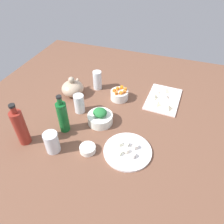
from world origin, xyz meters
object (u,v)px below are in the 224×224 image
Objects in this scene: bowl_carrots at (119,95)px; drinking_glass_2 at (79,104)px; drinking_glass_0 at (97,80)px; bottle_0 at (63,116)px; drinking_glass_1 at (52,142)px; bowl_greens at (100,119)px; bottle_1 at (20,127)px; cutting_board at (163,99)px; teapot at (73,88)px; bowl_small_side at (88,149)px; plate_tofu at (128,151)px.

drinking_glass_2 reaches higher than bowl_carrots.
bottle_0 is at bearing 177.60° from drinking_glass_0.
bottle_0 is at bearing 5.58° from drinking_glass_1.
drinking_glass_1 is at bearing -179.16° from drinking_glass_2.
bowl_greens is at bearing 172.03° from bowl_carrots.
drinking_glass_1 is at bearing -89.95° from bottle_1.
drinking_glass_1 is at bearing 142.52° from cutting_board.
bowl_greens is 34.81cm from teapot.
bottle_1 is (-5.29, 35.22, 9.57)cm from bowl_small_side.
drinking_glass_1 is (-60.92, 0.40, -0.87)cm from drinking_glass_0.
cutting_board is 48.34cm from drinking_glass_0.
bottle_1 reaches higher than teapot.
bowl_greens is at bearing -155.19° from drinking_glass_0.
teapot is (-6.27, 32.11, 2.39)cm from bowl_carrots.
drinking_glass_1 reaches higher than plate_tofu.
plate_tofu is 3.01× the size of bowl_small_side.
bowl_small_side is at bearing 177.87° from bowl_carrots.
drinking_glass_0 is 1.15× the size of drinking_glass_1.
teapot reaches higher than cutting_board.
plate_tofu is 2.12× the size of bowl_carrots.
drinking_glass_0 reaches higher than bowl_greens.
teapot is at bearing 35.47° from bowl_small_side.
bottle_0 is (-47.53, 49.79, 9.75)cm from cutting_board.
cutting_board is 65.39cm from bowl_small_side.
bottle_1 is 63.72cm from drinking_glass_0.
drinking_glass_1 reaches higher than cutting_board.
bowl_carrots is 0.88× the size of drinking_glass_0.
teapot reaches higher than bowl_carrots.
plate_tofu is 1.05× the size of bottle_0.
bowl_small_side is at bearing -118.12° from bottle_0.
cutting_board is 63.11cm from teapot.
bowl_carrots is at bearing -19.66° from drinking_glass_1.
drinking_glass_2 is at bearing -140.06° from teapot.
drinking_glass_0 reaches higher than plate_tofu.
bowl_small_side is at bearing -147.12° from drinking_glass_2.
bowl_greens is 17.28cm from drinking_glass_2.
bottle_0 is 22.41cm from bottle_1.
drinking_glass_1 is (-11.66, 37.59, 5.36)cm from plate_tofu.
drinking_glass_1 reaches higher than bowl_carrots.
bowl_carrots is 32.80cm from teapot.
bowl_small_side is 0.71× the size of drinking_glass_1.
drinking_glass_0 reaches higher than drinking_glass_1.
bowl_carrots is 48.85cm from bowl_small_side.
plate_tofu is 21.10cm from bowl_small_side.
teapot is at bearing 39.94° from drinking_glass_2.
drinking_glass_2 is (17.67, -1.02, -4.05)cm from bottle_0.
plate_tofu reaches higher than cutting_board.
drinking_glass_1 is (-47.80, -12.78, 0.49)cm from teapot.
drinking_glass_1 is (-27.91, 15.66, 3.08)cm from bowl_greens.
bowl_carrots is at bearing -34.40° from bottle_1.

